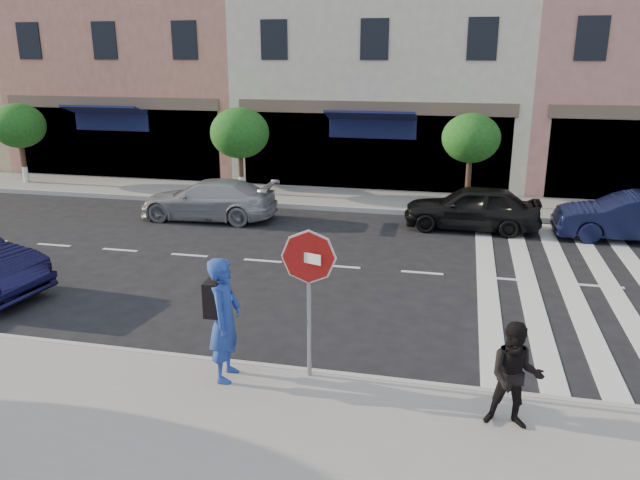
% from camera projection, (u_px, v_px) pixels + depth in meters
% --- Properties ---
extents(ground, '(120.00, 120.00, 0.00)m').
position_uv_depth(ground, '(299.00, 336.00, 11.62)').
color(ground, black).
rests_on(ground, ground).
extents(sidewalk_near, '(60.00, 4.50, 0.15)m').
position_uv_depth(sidewalk_near, '(225.00, 453.00, 8.10)').
color(sidewalk_near, gray).
rests_on(sidewalk_near, ground).
extents(sidewalk_far, '(60.00, 3.00, 0.15)m').
position_uv_depth(sidewalk_far, '(379.00, 201.00, 21.86)').
color(sidewalk_far, gray).
rests_on(sidewalk_far, ground).
extents(building_west_mid, '(10.00, 9.00, 14.00)m').
position_uv_depth(building_west_mid, '(156.00, 7.00, 27.81)').
color(building_west_mid, tan).
rests_on(building_west_mid, ground).
extents(building_centre, '(11.00, 9.00, 11.00)m').
position_uv_depth(building_centre, '(390.00, 41.00, 26.00)').
color(building_centre, beige).
rests_on(building_centre, ground).
extents(street_tree_wa, '(2.00, 2.00, 3.05)m').
position_uv_depth(street_tree_wa, '(19.00, 126.00, 24.02)').
color(street_tree_wa, '#473323').
rests_on(street_tree_wa, sidewalk_far).
extents(street_tree_wb, '(2.10, 2.10, 3.06)m').
position_uv_depth(street_tree_wb, '(240.00, 133.00, 22.10)').
color(street_tree_wb, '#473323').
rests_on(street_tree_wb, sidewalk_far).
extents(street_tree_c, '(1.90, 1.90, 3.04)m').
position_uv_depth(street_tree_c, '(471.00, 139.00, 20.37)').
color(street_tree_c, '#473323').
rests_on(street_tree_c, sidewalk_far).
extents(stop_sign, '(0.81, 0.31, 2.41)m').
position_uv_depth(stop_sign, '(309.00, 271.00, 9.38)').
color(stop_sign, gray).
rests_on(stop_sign, sidewalk_near).
extents(photographer, '(0.52, 0.75, 1.98)m').
position_uv_depth(photographer, '(225.00, 319.00, 9.56)').
color(photographer, navy).
rests_on(photographer, sidewalk_near).
extents(walker, '(0.75, 0.59, 1.52)m').
position_uv_depth(walker, '(515.00, 376.00, 8.34)').
color(walker, black).
rests_on(walker, sidewalk_near).
extents(car_far_left, '(4.35, 1.87, 1.25)m').
position_uv_depth(car_far_left, '(208.00, 200.00, 19.59)').
color(car_far_left, '#96979B').
rests_on(car_far_left, ground).
extents(car_far_mid, '(3.96, 1.67, 1.34)m').
position_uv_depth(car_far_mid, '(472.00, 208.00, 18.40)').
color(car_far_mid, black).
rests_on(car_far_mid, ground).
extents(car_far_right, '(4.08, 1.50, 1.34)m').
position_uv_depth(car_far_right, '(631.00, 217.00, 17.34)').
color(car_far_right, black).
rests_on(car_far_right, ground).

